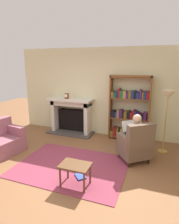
# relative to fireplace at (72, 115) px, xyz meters

# --- Properties ---
(ground) EXTENTS (14.00, 14.00, 0.00)m
(ground) POSITION_rel_fireplace_xyz_m (0.93, -2.30, -0.60)
(ground) COLOR brown
(back_wall) EXTENTS (5.60, 0.10, 2.70)m
(back_wall) POSITION_rel_fireplace_xyz_m (0.93, 0.25, 0.75)
(back_wall) COLOR beige
(back_wall) RESTS_ON ground
(area_rug) EXTENTS (2.40, 1.80, 0.01)m
(area_rug) POSITION_rel_fireplace_xyz_m (0.93, -2.00, -0.60)
(area_rug) COLOR #8D364A
(area_rug) RESTS_ON ground
(fireplace) EXTENTS (1.48, 0.64, 1.15)m
(fireplace) POSITION_rel_fireplace_xyz_m (0.00, 0.00, 0.00)
(fireplace) COLOR #4C4742
(fireplace) RESTS_ON ground
(mantel_clock) EXTENTS (0.14, 0.14, 0.17)m
(mantel_clock) POSITION_rel_fireplace_xyz_m (-0.11, -0.10, 0.63)
(mantel_clock) COLOR brown
(mantel_clock) RESTS_ON fireplace
(bookshelf) EXTENTS (1.16, 0.32, 1.91)m
(bookshelf) POSITION_rel_fireplace_xyz_m (1.85, 0.03, 0.29)
(bookshelf) COLOR brown
(bookshelf) RESTS_ON ground
(armchair_reading) EXTENTS (0.89, 0.88, 0.97)m
(armchair_reading) POSITION_rel_fireplace_xyz_m (2.24, -1.27, -0.18)
(armchair_reading) COLOR #331E14
(armchair_reading) RESTS_ON ground
(seated_reader) EXTENTS (0.57, 0.59, 1.14)m
(seated_reader) POSITION_rel_fireplace_xyz_m (2.16, -1.18, 0.02)
(seated_reader) COLOR silver
(seated_reader) RESTS_ON ground
(side_table) EXTENTS (0.56, 0.39, 0.43)m
(side_table) POSITION_rel_fireplace_xyz_m (1.30, -2.58, -0.24)
(side_table) COLOR brown
(side_table) RESTS_ON ground
(scattered_books) EXTENTS (0.71, 0.69, 0.04)m
(scattered_books) POSITION_rel_fireplace_xyz_m (1.15, -2.06, -0.57)
(scattered_books) COLOR #267233
(scattered_books) RESTS_ON area_rug
(floor_lamp) EXTENTS (0.32, 0.32, 1.61)m
(floor_lamp) POSITION_rel_fireplace_xyz_m (2.84, -0.51, 0.76)
(floor_lamp) COLOR #B7933F
(floor_lamp) RESTS_ON ground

